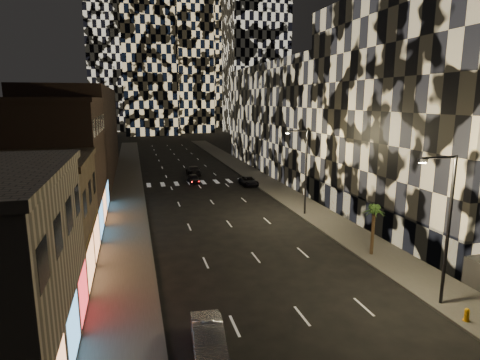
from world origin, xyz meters
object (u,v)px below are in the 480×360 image
car_dark_rightlane (249,181)px  palm_tree (374,213)px  streetlight_far (304,166)px  car_dark_midlane (193,179)px  car_silver_parked (208,338)px  fire_hydrant (467,315)px  car_dark_oncoming (193,170)px  streetlight_near (446,220)px

car_dark_rightlane → palm_tree: bearing=-85.5°
streetlight_far → car_dark_midlane: bearing=114.2°
palm_tree → car_dark_midlane: bearing=106.7°
streetlight_far → car_silver_parked: bearing=-124.1°
streetlight_far → fire_hydrant: (0.15, -22.06, -4.85)m
car_dark_midlane → car_dark_rightlane: bearing=-27.5°
car_silver_parked → car_dark_midlane: 40.93m
car_dark_oncoming → fire_hydrant: 49.16m
car_dark_midlane → palm_tree: (9.50, -31.73, 2.83)m
car_silver_parked → car_dark_oncoming: bearing=86.7°
streetlight_near → palm_tree: streetlight_near is taller
fire_hydrant → car_silver_parked: bearing=175.3°
palm_tree → car_dark_oncoming: bearing=102.5°
car_dark_midlane → fire_hydrant: size_ratio=5.18×
car_dark_rightlane → car_silver_parked: bearing=-108.7°
streetlight_far → fire_hydrant: bearing=-89.6°
streetlight_near → car_silver_parked: 14.92m
car_silver_parked → palm_tree: (14.80, 8.85, 2.78)m
streetlight_far → car_dark_rightlane: bearing=94.8°
streetlight_near → palm_tree: size_ratio=2.22×
car_dark_midlane → car_dark_oncoming: 6.81m
streetlight_near → car_dark_oncoming: 47.33m
streetlight_near → fire_hydrant: streetlight_near is taller
palm_tree → car_dark_rightlane: bearing=94.1°
car_silver_parked → car_dark_midlane: car_silver_parked is taller
car_silver_parked → car_dark_midlane: bearing=86.9°
car_silver_parked → palm_tree: size_ratio=1.07×
car_silver_parked → fire_hydrant: size_ratio=5.77×
car_dark_oncoming → palm_tree: 39.49m
streetlight_near → palm_tree: 8.22m
car_dark_midlane → car_dark_rightlane: (7.50, -3.64, -0.04)m
streetlight_near → car_dark_midlane: size_ratio=2.30×
streetlight_near → car_dark_midlane: bearing=102.6°
car_dark_oncoming → streetlight_near: bearing=101.0°
streetlight_far → palm_tree: (0.65, -12.02, -1.85)m
fire_hydrant → streetlight_far: bearing=90.4°
car_silver_parked → car_dark_rightlane: bearing=75.2°
streetlight_near → car_silver_parked: size_ratio=2.06×
streetlight_near → fire_hydrant: bearing=-86.0°
streetlight_far → car_silver_parked: streetlight_far is taller
car_dark_oncoming → fire_hydrant: size_ratio=6.80×
car_dark_oncoming → streetlight_far: bearing=108.0°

